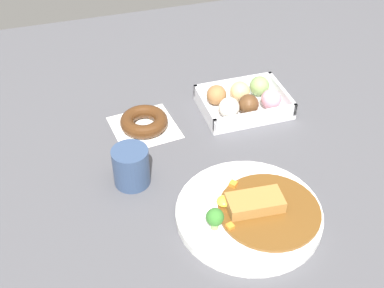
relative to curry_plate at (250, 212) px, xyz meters
The scene contains 5 objects.
ground_plane 0.16m from the curry_plate, 64.43° to the left, with size 1.60×1.60×0.00m, color #4C4C51.
curry_plate is the anchor object (origin of this frame).
donut_box 0.35m from the curry_plate, 70.35° to the left, with size 0.21×0.15×0.06m.
chocolate_ring_donut 0.36m from the curry_plate, 111.54° to the left, with size 0.16×0.16×0.03m.
coffee_mug 0.25m from the curry_plate, 140.17° to the left, with size 0.07×0.07×0.08m, color #33476B.
Camera 1 is at (-0.36, -0.71, 0.72)m, focal length 46.30 mm.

